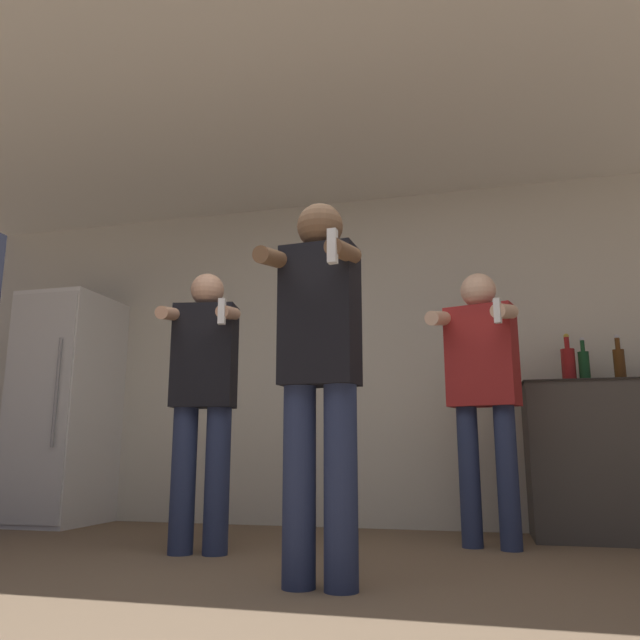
% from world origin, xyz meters
% --- Properties ---
extents(ground_plane, '(14.00, 14.00, 0.00)m').
position_xyz_m(ground_plane, '(0.00, 0.00, 0.00)').
color(ground_plane, brown).
extents(wall_back, '(7.00, 0.06, 2.55)m').
position_xyz_m(wall_back, '(0.00, 2.76, 1.27)').
color(wall_back, beige).
rests_on(wall_back, ground_plane).
extents(ceiling_slab, '(7.00, 3.25, 0.05)m').
position_xyz_m(ceiling_slab, '(0.00, 1.37, 2.57)').
color(ceiling_slab, silver).
rests_on(ceiling_slab, wall_back).
extents(refrigerator, '(0.60, 0.75, 1.78)m').
position_xyz_m(refrigerator, '(-2.45, 2.37, 0.89)').
color(refrigerator, white).
rests_on(refrigerator, ground_plane).
extents(bottle_tall_gin, '(0.07, 0.07, 0.31)m').
position_xyz_m(bottle_tall_gin, '(1.45, 2.50, 1.11)').
color(bottle_tall_gin, '#194723').
rests_on(bottle_tall_gin, counter).
extents(bottle_clear_vodka, '(0.09, 0.09, 0.34)m').
position_xyz_m(bottle_clear_vodka, '(1.35, 2.50, 1.12)').
color(bottle_clear_vodka, maroon).
rests_on(bottle_clear_vodka, counter).
extents(bottle_green_wine, '(0.07, 0.07, 0.32)m').
position_xyz_m(bottle_green_wine, '(1.67, 2.50, 1.12)').
color(bottle_green_wine, '#563314').
rests_on(bottle_green_wine, counter).
extents(person_woman_foreground, '(0.41, 0.45, 1.66)m').
position_xyz_m(person_woman_foreground, '(0.09, 0.63, 0.92)').
color(person_woman_foreground, navy).
rests_on(person_woman_foreground, ground_plane).
extents(person_man_side, '(0.45, 0.47, 1.58)m').
position_xyz_m(person_man_side, '(-0.77, 1.33, 0.88)').
color(person_man_side, navy).
rests_on(person_man_side, ground_plane).
extents(person_spectator_back, '(0.55, 0.54, 1.64)m').
position_xyz_m(person_spectator_back, '(0.78, 1.92, 0.98)').
color(person_spectator_back, navy).
rests_on(person_spectator_back, ground_plane).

